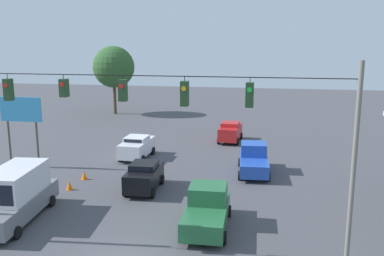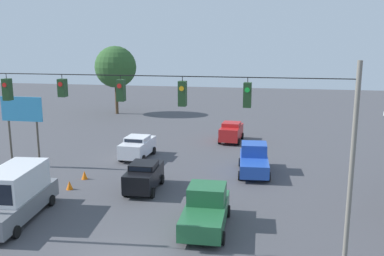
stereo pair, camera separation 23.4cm
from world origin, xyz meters
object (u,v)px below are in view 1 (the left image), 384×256
traffic_cone_second (69,185)px  tree_horizon_left (114,67)px  pickup_truck_blue_oncoming_far (254,160)px  pickup_truck_green_crossing_near (207,209)px  roadside_billboard (21,116)px  overhead_signal_span (126,130)px  sedan_black_withflow_mid (144,176)px  box_truck_grey_parked_shoulder (15,195)px  traffic_cone_third (84,175)px  traffic_cone_nearest (51,199)px  sedan_red_oncoming_deep (230,132)px  sedan_white_withflow_far (137,147)px

traffic_cone_second → tree_horizon_left: 29.47m
pickup_truck_blue_oncoming_far → pickup_truck_green_crossing_near: (2.05, 9.77, 0.00)m
roadside_billboard → overhead_signal_span: bearing=136.5°
pickup_truck_blue_oncoming_far → pickup_truck_green_crossing_near: 9.98m
sedan_black_withflow_mid → tree_horizon_left: size_ratio=0.47×
box_truck_grey_parked_shoulder → traffic_cone_second: 5.00m
overhead_signal_span → traffic_cone_third: (6.45, -9.53, -5.51)m
traffic_cone_nearest → roadside_billboard: size_ratio=0.11×
overhead_signal_span → sedan_black_withflow_mid: size_ratio=4.70×
pickup_truck_blue_oncoming_far → pickup_truck_green_crossing_near: bearing=78.2°
box_truck_grey_parked_shoulder → traffic_cone_third: box_truck_grey_parked_shoulder is taller
traffic_cone_nearest → tree_horizon_left: (7.08, -30.43, 5.78)m
sedan_red_oncoming_deep → tree_horizon_left: tree_horizon_left is taller
pickup_truck_green_crossing_near → pickup_truck_blue_oncoming_far: bearing=-101.8°
traffic_cone_second → overhead_signal_span: bearing=131.4°
traffic_cone_third → pickup_truck_blue_oncoming_far: bearing=-162.4°
box_truck_grey_parked_shoulder → tree_horizon_left: 33.77m
overhead_signal_span → box_truck_grey_parked_shoulder: (7.24, -2.57, -4.41)m
box_truck_grey_parked_shoulder → sedan_white_withflow_far: (-2.78, -12.92, -0.45)m
sedan_black_withflow_mid → roadside_billboard: (10.50, -3.37, 2.98)m
traffic_cone_second → tree_horizon_left: size_ratio=0.07×
box_truck_grey_parked_shoulder → traffic_cone_nearest: size_ratio=11.23×
pickup_truck_blue_oncoming_far → traffic_cone_third: size_ratio=8.71×
sedan_black_withflow_mid → traffic_cone_third: bearing=-15.4°
traffic_cone_nearest → traffic_cone_third: size_ratio=1.00×
pickup_truck_green_crossing_near → sedan_red_oncoming_deep: pickup_truck_green_crossing_near is taller
overhead_signal_span → tree_horizon_left: (13.63, -35.40, 0.27)m
sedan_white_withflow_far → tree_horizon_left: tree_horizon_left is taller
box_truck_grey_parked_shoulder → pickup_truck_blue_oncoming_far: (-12.37, -10.63, -0.43)m
sedan_red_oncoming_deep → pickup_truck_green_crossing_near: bearing=91.5°
roadside_billboard → traffic_cone_nearest: bearing=130.4°
sedan_white_withflow_far → sedan_red_oncoming_deep: bearing=-134.9°
overhead_signal_span → sedan_red_oncoming_deep: (-2.59, -22.58, -4.84)m
traffic_cone_second → pickup_truck_blue_oncoming_far: bearing=-153.5°
traffic_cone_nearest → roadside_billboard: (5.65, -6.63, 3.64)m
box_truck_grey_parked_shoulder → overhead_signal_span: bearing=160.4°
roadside_billboard → box_truck_grey_parked_shoulder: bearing=118.8°
traffic_cone_nearest → traffic_cone_second: 2.42m
sedan_white_withflow_far → sedan_red_oncoming_deep: 10.00m
sedan_black_withflow_mid → sedan_red_oncoming_deep: size_ratio=1.03×
sedan_black_withflow_mid → traffic_cone_third: sedan_black_withflow_mid is taller
sedan_black_withflow_mid → traffic_cone_third: 4.97m
sedan_red_oncoming_deep → tree_horizon_left: 21.30m
overhead_signal_span → pickup_truck_green_crossing_near: overhead_signal_span is taller
traffic_cone_third → box_truck_grey_parked_shoulder: bearing=83.5°
traffic_cone_third → sedan_white_withflow_far: bearing=-108.5°
traffic_cone_nearest → traffic_cone_third: 4.57m
sedan_white_withflow_far → traffic_cone_nearest: size_ratio=7.14×
overhead_signal_span → traffic_cone_second: 11.29m
sedan_white_withflow_far → traffic_cone_third: 6.31m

